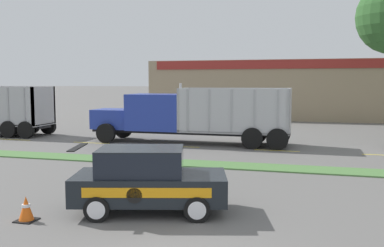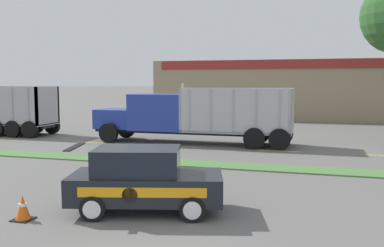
{
  "view_description": "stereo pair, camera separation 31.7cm",
  "coord_description": "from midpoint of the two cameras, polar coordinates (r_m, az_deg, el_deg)",
  "views": [
    {
      "loc": [
        2.61,
        -7.45,
        3.62
      ],
      "look_at": [
        -1.96,
        9.31,
        1.91
      ],
      "focal_mm": 40.0,
      "sensor_mm": 36.0,
      "label": 1
    },
    {
      "loc": [
        2.92,
        -7.37,
        3.62
      ],
      "look_at": [
        -1.96,
        9.31,
        1.91
      ],
      "focal_mm": 40.0,
      "sensor_mm": 36.0,
      "label": 2
    }
  ],
  "objects": [
    {
      "name": "rally_car",
      "position": [
        12.02,
        -5.7,
        -7.42
      ],
      "size": [
        4.5,
        2.82,
        1.84
      ],
      "color": "black",
      "rests_on": "ground_plane"
    },
    {
      "name": "centre_line_4",
      "position": [
        23.95,
        -1.14,
        -3.07
      ],
      "size": [
        2.4,
        0.14,
        0.01
      ],
      "primitive_type": "cube",
      "color": "yellow",
      "rests_on": "ground_plane"
    },
    {
      "name": "grass_verge",
      "position": [
        18.41,
        7.4,
        -5.69
      ],
      "size": [
        120.0,
        1.49,
        0.06
      ],
      "primitive_type": "cube",
      "color": "#517F42",
      "rests_on": "ground_plane"
    },
    {
      "name": "centre_line_5",
      "position": [
        22.94,
        11.87,
        -3.58
      ],
      "size": [
        2.4,
        0.14,
        0.01
      ],
      "primitive_type": "cube",
      "color": "yellow",
      "rests_on": "ground_plane"
    },
    {
      "name": "traffic_cone",
      "position": [
        12.2,
        -20.93,
        -10.47
      ],
      "size": [
        0.5,
        0.5,
        0.66
      ],
      "color": "black",
      "rests_on": "ground_plane"
    },
    {
      "name": "store_building_backdrop",
      "position": [
        45.87,
        19.77,
        4.29
      ],
      "size": [
        36.41,
        12.1,
        5.63
      ],
      "color": "#9E896B",
      "rests_on": "ground_plane"
    },
    {
      "name": "centre_line_2",
      "position": [
        29.05,
        -21.93,
        -1.95
      ],
      "size": [
        2.4,
        0.14,
        0.01
      ],
      "primitive_type": "cube",
      "color": "yellow",
      "rests_on": "ground_plane"
    },
    {
      "name": "dump_truck_lead",
      "position": [
        25.34,
        -1.75,
        0.96
      ],
      "size": [
        11.81,
        2.75,
        3.53
      ],
      "color": "black",
      "rests_on": "ground_plane"
    },
    {
      "name": "centre_line_3",
      "position": [
        26.07,
        -12.55,
        -2.5
      ],
      "size": [
        2.4,
        0.14,
        0.01
      ],
      "primitive_type": "cube",
      "color": "yellow",
      "rests_on": "ground_plane"
    }
  ]
}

